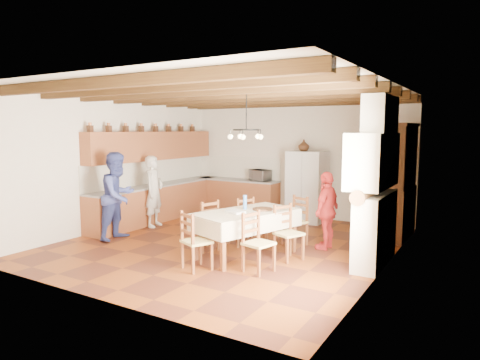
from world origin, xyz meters
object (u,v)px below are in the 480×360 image
chair_left_near (205,225)px  person_man (154,191)px  dining_table (246,216)px  chair_end_far (294,221)px  hutch (398,181)px  chair_left_far (240,221)px  chair_right_far (289,233)px  person_woman_blue (118,196)px  refrigerator (307,187)px  microwave (260,175)px  chair_right_near (259,242)px  person_woman_red (327,210)px  chair_end_near (197,240)px

chair_left_near → person_man: (-2.17, 1.02, 0.35)m
dining_table → chair_end_far: bearing=69.0°
hutch → chair_left_far: size_ratio=2.48×
hutch → chair_right_far: (-1.29, -2.58, -0.71)m
dining_table → person_woman_blue: 2.88m
refrigerator → chair_right_far: refrigerator is taller
chair_right_far → person_woman_blue: size_ratio=0.53×
dining_table → microwave: 3.83m
chair_right_near → chair_left_far: bearing=54.5°
dining_table → microwave: size_ratio=3.90×
chair_end_far → person_woman_blue: person_woman_blue is taller
chair_end_far → person_man: person_man is taller
chair_left_near → person_woman_red: size_ratio=0.65×
chair_left_near → chair_right_near: (1.45, -0.56, 0.00)m
chair_left_near → chair_right_far: size_ratio=1.00×
person_woman_blue → chair_left_far: bearing=-74.7°
chair_left_far → person_man: size_ratio=0.58×
person_man → person_woman_blue: 1.27m
microwave → person_woman_blue: bearing=-93.5°
person_woman_blue → person_woman_red: person_woman_blue is taller
chair_end_near → chair_right_near: bearing=-132.2°
person_woman_blue → microwave: size_ratio=3.40×
refrigerator → person_woman_blue: bearing=-125.7°
chair_end_near → microwave: microwave is taller
chair_end_far → refrigerator: bearing=127.4°
dining_table → chair_left_far: size_ratio=2.16×
chair_right_far → microwave: microwave is taller
chair_left_far → chair_end_far: same height
chair_right_near → chair_end_near: (-0.92, -0.41, 0.00)m
refrigerator → person_woman_blue: (-2.68, -3.59, 0.04)m
person_woman_blue → person_woman_red: size_ratio=1.22×
chair_left_near → chair_end_far: size_ratio=1.00×
chair_right_near → chair_right_far: (0.14, 0.84, 0.00)m
chair_end_near → person_woman_red: size_ratio=0.65×
person_woman_blue → chair_end_near: bearing=-112.0°
dining_table → chair_end_near: chair_end_near is taller
chair_right_far → refrigerator: bearing=41.3°
chair_left_near → person_woman_red: person_woman_red is taller
person_woman_blue → person_woman_red: bearing=-74.8°
person_woman_red → chair_left_far: bearing=-64.4°
dining_table → person_man: (-3.02, 0.94, 0.10)m
chair_right_far → person_woman_red: size_ratio=0.65×
chair_end_far → chair_right_near: bearing=-62.9°
hutch → chair_end_far: hutch is taller
hutch → chair_right_near: (-1.43, -3.41, -0.71)m
chair_left_near → person_man: person_man is taller
dining_table → chair_left_near: (-0.85, -0.09, -0.25)m
chair_end_near → person_woman_blue: bearing=7.7°
chair_left_far → person_woman_red: (1.55, 0.59, 0.26)m
refrigerator → person_woman_blue: size_ratio=0.96×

